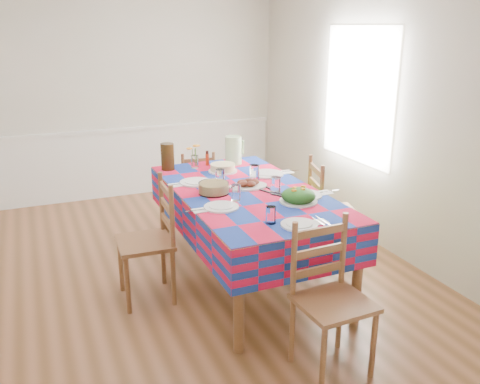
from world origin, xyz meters
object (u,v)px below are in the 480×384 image
at_px(dining_table, 246,201).
at_px(chair_near, 330,299).
at_px(green_pitcher, 233,150).
at_px(meat_platter, 248,184).
at_px(chair_right, 329,212).
at_px(chair_left, 150,241).
at_px(chair_far, 197,190).
at_px(tea_pitcher, 168,157).

xyz_separation_m(dining_table, chair_near, (-0.00, -1.36, -0.24)).
bearing_deg(green_pitcher, meat_platter, -103.10).
distance_m(dining_table, chair_right, 0.90).
relative_size(meat_platter, chair_left, 0.33).
distance_m(meat_platter, chair_left, 0.98).
height_order(chair_far, chair_left, chair_left).
bearing_deg(meat_platter, chair_near, -91.97).
bearing_deg(dining_table, chair_right, 0.80).
distance_m(meat_platter, chair_far, 1.36).
bearing_deg(chair_right, chair_far, 47.45).
distance_m(dining_table, chair_left, 0.90).
height_order(dining_table, chair_left, chair_left).
xyz_separation_m(green_pitcher, chair_near, (-0.23, -2.23, -0.48)).
xyz_separation_m(dining_table, chair_right, (0.87, 0.01, -0.24)).
xyz_separation_m(tea_pitcher, chair_near, (0.45, -2.28, -0.47)).
height_order(green_pitcher, chair_far, green_pitcher).
bearing_deg(green_pitcher, chair_right, -53.30).
bearing_deg(tea_pitcher, chair_right, -34.45).
bearing_deg(green_pitcher, tea_pitcher, 175.78).
xyz_separation_m(tea_pitcher, chair_right, (1.31, -0.90, -0.47)).
bearing_deg(chair_left, green_pitcher, 130.82).
distance_m(chair_far, chair_left, 1.62).
bearing_deg(chair_far, chair_near, 98.54).
distance_m(tea_pitcher, chair_right, 1.66).
distance_m(chair_near, chair_right, 1.63).
distance_m(green_pitcher, chair_right, 1.16).
bearing_deg(chair_right, tea_pitcher, 70.32).
xyz_separation_m(meat_platter, chair_left, (-0.91, -0.08, -0.36)).
relative_size(meat_platter, tea_pitcher, 1.31).
relative_size(chair_far, chair_right, 0.87).
bearing_deg(meat_platter, chair_far, 92.37).
height_order(dining_table, meat_platter, meat_platter).
relative_size(dining_table, chair_far, 2.42).
bearing_deg(meat_platter, tea_pitcher, 120.64).
bearing_deg(chair_far, green_pitcher, 123.50).
xyz_separation_m(green_pitcher, chair_far, (-0.24, 0.51, -0.54)).
height_order(green_pitcher, chair_left, green_pitcher).
height_order(meat_platter, tea_pitcher, tea_pitcher).
bearing_deg(chair_right, chair_left, 105.24).
bearing_deg(chair_left, chair_near, 34.81).
bearing_deg(chair_far, tea_pitcher, 54.39).
height_order(dining_table, chair_right, chair_right).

